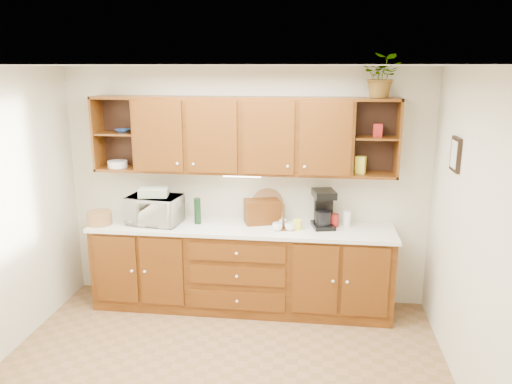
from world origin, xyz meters
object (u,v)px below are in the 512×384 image
(microwave, at_px, (155,210))
(potted_plant, at_px, (382,76))
(coffee_maker, at_px, (323,209))
(bread_box, at_px, (262,211))

(microwave, height_order, potted_plant, potted_plant)
(potted_plant, bearing_deg, coffee_maker, -178.31)
(bread_box, relative_size, potted_plant, 0.87)
(bread_box, bearing_deg, microwave, 169.14)
(coffee_maker, bearing_deg, microwave, 170.81)
(microwave, distance_m, coffee_maker, 1.81)
(microwave, relative_size, bread_box, 1.50)
(coffee_maker, bearing_deg, bread_box, 162.49)
(microwave, relative_size, potted_plant, 1.30)
(microwave, bearing_deg, coffee_maker, 9.87)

